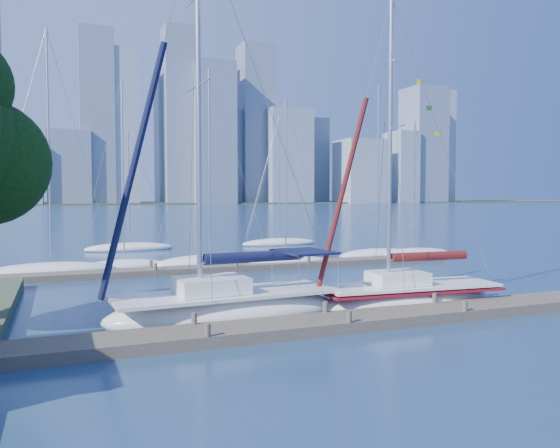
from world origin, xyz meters
name	(u,v)px	position (x,y,z in m)	size (l,w,h in m)	color
ground	(337,328)	(0.00, 0.00, 0.00)	(700.00, 700.00, 0.00)	navy
near_dock	(337,323)	(0.00, 0.00, 0.20)	(26.00, 2.00, 0.40)	#453D33
far_dock	(247,267)	(2.00, 16.00, 0.18)	(30.00, 1.80, 0.36)	#453D33
far_shore	(76,204)	(0.00, 320.00, 0.00)	(800.00, 100.00, 1.50)	#38472D
sailboat_navy	(227,290)	(-3.31, 2.66, 1.19)	(9.46, 3.68, 15.76)	white
sailboat_maroon	(408,282)	(4.65, 2.23, 1.06)	(8.51, 3.34, 13.56)	white
bg_boat_0	(51,270)	(-9.71, 18.13, 0.29)	(7.86, 4.23, 15.00)	white
bg_boat_1	(124,265)	(-5.34, 19.24, 0.25)	(5.88, 2.97, 12.50)	white
bg_boat_2	(210,262)	(0.13, 18.27, 0.29)	(7.93, 5.43, 13.56)	white
bg_boat_3	(286,262)	(5.02, 16.79, 0.23)	(6.51, 2.44, 11.64)	white
bg_boat_4	(377,254)	(13.57, 18.89, 0.26)	(6.56, 2.04, 13.49)	white
bg_boat_5	(413,254)	(16.52, 18.33, 0.22)	(7.14, 4.29, 10.82)	white
bg_boat_6	(130,248)	(-3.60, 31.46, 0.22)	(7.81, 4.21, 10.57)	white
bg_boat_7	(279,243)	(10.41, 31.33, 0.24)	(7.77, 3.54, 12.74)	white
skyline	(122,138)	(23.06, 290.43, 35.79)	(502.57, 51.31, 119.83)	gray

